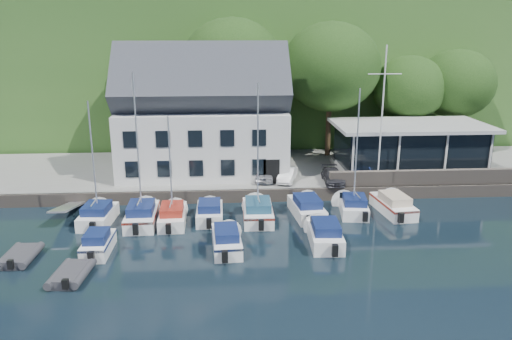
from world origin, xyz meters
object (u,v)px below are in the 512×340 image
object	(u,v)px
car_silver	(265,172)
boat_r1_4	(258,156)
harbor_building	(203,122)
boat_r1_2	(170,165)
boat_r1_5	(307,206)
dinghy_0	(20,255)
car_blue	(362,171)
boat_r2_2	(227,237)
boat_r1_6	(356,157)
car_white	(287,175)
flagpole	(382,116)
boat_r1_0	(93,161)
boat_r1_1	(138,157)
club_pavilion	(409,147)
boat_r2_0	(98,241)
dinghy_1	(71,273)
boat_r1_3	(210,210)
boat_r2_3	(325,232)
boat_r1_7	(393,203)
car_dgrey	(333,176)

from	to	relation	value
car_silver	boat_r1_4	xyz separation A→B (m)	(-1.02, -6.35, 3.00)
harbor_building	boat_r1_2	size ratio (longest dim) A/B	1.71
boat_r1_5	dinghy_0	distance (m)	18.90
car_blue	boat_r2_2	bearing A→B (deg)	-120.43
boat_r1_6	dinghy_0	distance (m)	22.63
car_white	dinghy_0	size ratio (longest dim) A/B	1.07
flagpole	boat_r1_2	world-z (taller)	flagpole
boat_r1_0	boat_r1_4	distance (m)	11.13
flagpole	boat_r1_1	bearing A→B (deg)	-164.04
harbor_building	flagpole	xyz separation A→B (m)	(14.14, -4.30, 1.10)
harbor_building	club_pavilion	bearing A→B (deg)	-1.59
boat_r1_5	dinghy_0	size ratio (longest dim) A/B	2.03
boat_r2_0	boat_r2_2	xyz separation A→B (m)	(7.75, 0.05, 0.01)
boat_r1_1	dinghy_0	distance (m)	9.32
car_white	boat_r2_0	bearing A→B (deg)	-123.09
boat_r1_2	boat_r1_6	bearing A→B (deg)	2.83
harbor_building	boat_r1_6	bearing A→B (deg)	-37.52
boat_r1_6	boat_r2_0	world-z (taller)	boat_r1_6
boat_r2_2	dinghy_1	size ratio (longest dim) A/B	1.92
boat_r1_0	car_silver	bearing A→B (deg)	31.17
club_pavilion	boat_r1_5	size ratio (longest dim) A/B	2.10
boat_r1_4	dinghy_1	bearing A→B (deg)	-141.99
flagpole	boat_r1_2	xyz separation A→B (m)	(-16.08, -5.20, -2.23)
flagpole	boat_r1_3	distance (m)	15.45
boat_r2_0	boat_r2_3	world-z (taller)	boat_r2_3
boat_r1_6	boat_r2_2	size ratio (longest dim) A/B	1.43
boat_r1_2	car_silver	bearing A→B (deg)	41.81
boat_r1_2	boat_r1_6	world-z (taller)	boat_r1_6
boat_r1_0	boat_r1_7	size ratio (longest dim) A/B	1.37
boat_r1_5	boat_r2_3	bearing A→B (deg)	-91.41
car_blue	boat_r2_2	xyz separation A→B (m)	(-11.39, -10.83, -0.94)
car_white	boat_r1_1	world-z (taller)	boat_r1_1
boat_r1_0	boat_r1_7	xyz separation A→B (m)	(21.15, 0.62, -3.72)
boat_r2_0	dinghy_1	bearing A→B (deg)	-101.04
car_white	boat_r1_7	bearing A→B (deg)	-17.92
boat_r1_5	boat_r2_0	xyz separation A→B (m)	(-13.59, -5.25, -0.04)
car_blue	boat_r2_3	xyz separation A→B (m)	(-5.20, -10.44, -0.91)
boat_r2_2	car_blue	bearing A→B (deg)	40.40
boat_r1_6	car_dgrey	bearing A→B (deg)	105.83
boat_r1_3	boat_r2_0	size ratio (longest dim) A/B	1.10
car_dgrey	boat_r1_3	distance (m)	11.10
boat_r2_0	boat_r1_6	bearing A→B (deg)	18.63
harbor_building	boat_r2_0	size ratio (longest dim) A/B	3.03
car_blue	boat_r1_4	bearing A→B (deg)	-129.99
boat_r1_0	boat_r1_2	size ratio (longest dim) A/B	1.06
flagpole	boat_r1_4	distance (m)	11.42
car_white	boat_r1_0	distance (m)	15.37
car_blue	boat_r1_0	size ratio (longest dim) A/B	0.43
harbor_building	boat_r1_1	bearing A→B (deg)	-113.01
car_white	boat_r2_3	size ratio (longest dim) A/B	0.54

